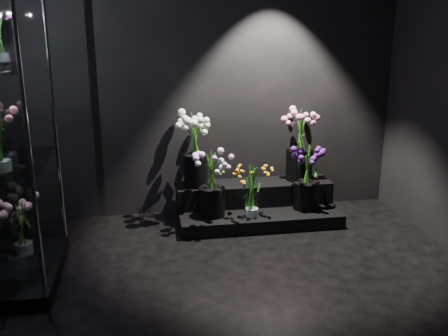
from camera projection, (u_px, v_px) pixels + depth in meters
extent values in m
plane|color=black|center=(242.00, 312.00, 3.47)|extent=(4.00, 4.00, 0.00)
plane|color=black|center=(203.00, 78.00, 4.97)|extent=(4.00, 0.00, 4.00)
plane|color=black|center=(418.00, 256.00, 1.19)|extent=(4.00, 0.00, 4.00)
cube|color=black|center=(258.00, 215.00, 5.05)|extent=(1.60, 0.71, 0.13)
cube|color=black|center=(254.00, 192.00, 5.17)|extent=(1.60, 0.35, 0.22)
cube|color=black|center=(17.00, 271.00, 3.92)|extent=(0.65, 1.09, 0.11)
cube|color=white|center=(3.00, 165.00, 3.68)|extent=(0.59, 1.03, 0.01)
cylinder|color=white|center=(252.00, 205.00, 4.80)|extent=(0.14, 0.14, 0.23)
cylinder|color=black|center=(212.00, 202.00, 4.81)|extent=(0.25, 0.25, 0.29)
cylinder|color=black|center=(306.00, 195.00, 5.00)|extent=(0.26, 0.26, 0.28)
cylinder|color=black|center=(196.00, 170.00, 4.98)|extent=(0.24, 0.24, 0.33)
cylinder|color=black|center=(299.00, 164.00, 5.19)|extent=(0.27, 0.27, 0.32)
cylinder|color=white|center=(1.00, 155.00, 3.47)|extent=(0.13, 0.13, 0.23)
cylinder|color=white|center=(23.00, 238.00, 4.06)|extent=(0.15, 0.15, 0.28)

